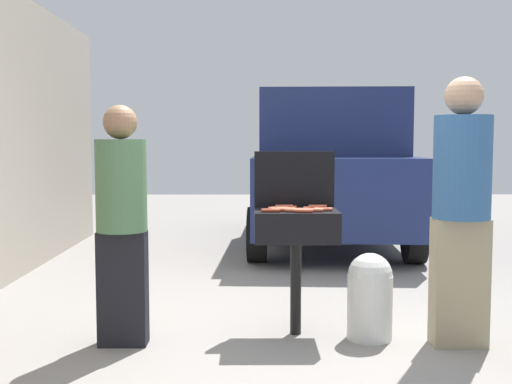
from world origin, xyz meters
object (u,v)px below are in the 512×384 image
at_px(hot_dog_13, 280,208).
at_px(parked_minivan, 327,168).
at_px(hot_dog_3, 286,209).
at_px(hot_dog_9, 277,209).
at_px(hot_dog_7, 288,207).
at_px(hot_dog_12, 314,210).
at_px(hot_dog_2, 281,210).
at_px(hot_dog_11, 318,206).
at_px(hot_dog_8, 323,209).
at_px(hot_dog_14, 271,210).
at_px(bbq_grill, 296,230).
at_px(hot_dog_0, 298,210).
at_px(hot_dog_10, 295,210).
at_px(hot_dog_1, 312,208).
at_px(person_left, 122,216).
at_px(hot_dog_4, 317,207).
at_px(hot_dog_6, 303,211).
at_px(person_right, 461,202).
at_px(hot_dog_5, 284,206).
at_px(propane_tank, 370,294).

relative_size(hot_dog_13, parked_minivan, 0.03).
xyz_separation_m(hot_dog_3, hot_dog_13, (-0.04, 0.07, 0.00)).
height_order(hot_dog_9, parked_minivan, parked_minivan).
relative_size(hot_dog_3, hot_dog_7, 1.00).
relative_size(hot_dog_12, parked_minivan, 0.03).
xyz_separation_m(hot_dog_2, hot_dog_11, (0.28, 0.22, 0.00)).
bearing_deg(hot_dog_8, hot_dog_14, -170.64).
distance_m(hot_dog_11, hot_dog_13, 0.31).
distance_m(bbq_grill, hot_dog_3, 0.18).
height_order(hot_dog_7, hot_dog_14, same).
distance_m(hot_dog_0, hot_dog_11, 0.28).
height_order(hot_dog_14, parked_minivan, parked_minivan).
bearing_deg(hot_dog_10, hot_dog_1, 45.55).
relative_size(hot_dog_13, person_left, 0.08).
bearing_deg(hot_dog_14, hot_dog_4, 32.20).
xyz_separation_m(hot_dog_0, hot_dog_6, (0.03, -0.08, 0.00)).
bearing_deg(person_right, hot_dog_14, -9.21).
distance_m(hot_dog_4, person_left, 1.41).
bearing_deg(hot_dog_1, hot_dog_9, -174.01).
xyz_separation_m(hot_dog_5, hot_dog_10, (0.06, -0.27, 0.00)).
height_order(hot_dog_1, propane_tank, hot_dog_1).
distance_m(hot_dog_2, hot_dog_3, 0.06).
xyz_separation_m(hot_dog_1, hot_dog_14, (-0.31, -0.14, 0.00)).
bearing_deg(hot_dog_1, hot_dog_11, 67.26).
height_order(hot_dog_8, parked_minivan, parked_minivan).
bearing_deg(hot_dog_2, hot_dog_5, 81.36).
relative_size(hot_dog_1, hot_dog_14, 1.00).
distance_m(hot_dog_7, person_left, 1.19).
bearing_deg(hot_dog_6, bbq_grill, 103.83).
height_order(hot_dog_5, hot_dog_10, same).
relative_size(hot_dog_11, hot_dog_13, 1.00).
bearing_deg(hot_dog_9, hot_dog_3, -23.79).
xyz_separation_m(hot_dog_1, person_left, (-1.33, -0.25, -0.03)).
xyz_separation_m(hot_dog_4, person_right, (0.94, -0.36, 0.07)).
bearing_deg(person_left, person_right, 9.72).
relative_size(hot_dog_7, parked_minivan, 0.03).
xyz_separation_m(hot_dog_5, hot_dog_7, (0.02, -0.07, 0.00)).
bearing_deg(hot_dog_13, bbq_grill, -12.57).
relative_size(hot_dog_1, person_right, 0.07).
bearing_deg(hot_dog_4, hot_dog_11, 78.85).
xyz_separation_m(hot_dog_1, hot_dog_13, (-0.23, 0.01, 0.00)).
xyz_separation_m(hot_dog_2, hot_dog_10, (0.09, -0.05, 0.00)).
bearing_deg(hot_dog_13, hot_dog_8, -17.31).
bearing_deg(parked_minivan, hot_dog_5, 81.79).
distance_m(hot_dog_4, hot_dog_13, 0.28).
distance_m(hot_dog_4, propane_tank, 0.73).
distance_m(hot_dog_14, propane_tank, 0.93).
height_order(hot_dog_8, hot_dog_14, same).
bearing_deg(hot_dog_14, person_right, -6.26).
distance_m(hot_dog_5, parked_minivan, 4.14).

